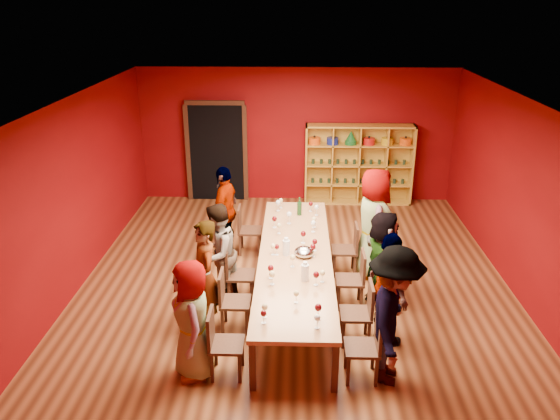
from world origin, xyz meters
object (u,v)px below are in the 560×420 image
at_px(person_left_0, 192,320).
at_px(chair_person_right_1, 362,310).
at_px(person_right_0, 393,316).
at_px(shelving_unit, 358,161).
at_px(spittoon_bowl, 304,252).
at_px(person_left_2, 217,254).
at_px(person_right_1, 388,290).
at_px(person_right_2, 383,260).
at_px(wine_bottle, 299,208).
at_px(chair_person_right_0, 369,344).
at_px(person_right_3, 374,223).
at_px(chair_person_left_0, 220,340).
at_px(person_left_4, 225,210).
at_px(person_left_1, 205,277).
at_px(chair_person_right_3, 349,247).
at_px(chair_person_right_2, 355,277).
at_px(chair_person_left_4, 246,227).
at_px(chair_person_left_2, 236,271).
at_px(tasting_table, 295,258).
at_px(chair_person_left_1, 230,298).

height_order(person_left_0, chair_person_right_1, person_left_0).
bearing_deg(person_right_0, shelving_unit, 10.66).
bearing_deg(spittoon_bowl, shelving_unit, 73.90).
bearing_deg(person_left_2, person_right_1, 87.10).
distance_m(person_right_2, wine_bottle, 2.20).
xyz_separation_m(person_left_0, chair_person_right_0, (2.15, -0.02, -0.28)).
xyz_separation_m(shelving_unit, person_right_3, (-0.10, -3.47, -0.05)).
relative_size(chair_person_left_0, person_left_4, 0.54).
height_order(person_left_4, wine_bottle, person_left_4).
distance_m(person_left_1, person_right_2, 2.64).
bearing_deg(person_left_2, chair_person_right_3, 134.47).
distance_m(person_left_1, person_right_3, 3.07).
bearing_deg(person_left_0, person_right_3, 119.00).
bearing_deg(chair_person_right_2, chair_person_left_4, 135.18).
height_order(chair_person_left_4, chair_person_right_3, same).
relative_size(chair_person_left_0, chair_person_left_2, 1.00).
bearing_deg(wine_bottle, chair_person_right_3, -42.71).
bearing_deg(spittoon_bowl, person_left_4, 130.29).
xyz_separation_m(person_right_0, person_right_1, (0.06, 0.76, -0.08)).
bearing_deg(chair_person_right_0, chair_person_left_0, 179.52).
distance_m(chair_person_left_0, person_right_2, 2.79).
relative_size(chair_person_left_4, chair_person_right_0, 1.00).
height_order(person_left_1, chair_person_left_2, person_left_1).
relative_size(tasting_table, person_left_2, 2.84).
height_order(chair_person_left_2, person_right_0, person_right_0).
height_order(person_right_0, chair_person_right_3, person_right_0).
bearing_deg(spittoon_bowl, chair_person_right_2, -11.18).
bearing_deg(chair_person_left_0, person_left_0, 180.00).
distance_m(shelving_unit, chair_person_left_1, 5.71).
bearing_deg(chair_person_right_2, chair_person_left_1, -159.50).
distance_m(chair_person_left_0, person_left_4, 3.52).
bearing_deg(chair_person_left_2, person_left_1, -112.93).
distance_m(shelving_unit, person_right_1, 5.46).
height_order(tasting_table, shelving_unit, shelving_unit).
relative_size(shelving_unit, chair_person_left_2, 2.70).
relative_size(chair_person_left_4, chair_person_right_2, 1.00).
distance_m(person_left_2, chair_person_right_3, 2.31).
distance_m(tasting_table, chair_person_right_2, 0.95).
distance_m(chair_person_right_0, person_right_2, 1.76).
relative_size(person_left_2, chair_person_right_0, 1.78).
xyz_separation_m(chair_person_right_1, chair_person_right_2, (0.00, 0.93, 0.00)).
bearing_deg(person_left_0, person_left_1, 162.08).
bearing_deg(chair_person_left_1, chair_person_right_3, 43.48).
bearing_deg(person_right_1, person_left_4, 24.24).
bearing_deg(chair_person_left_1, person_left_4, 98.17).
distance_m(person_right_2, person_right_3, 1.06).
relative_size(person_left_4, person_right_3, 0.88).
height_order(tasting_table, chair_person_right_2, chair_person_right_2).
bearing_deg(person_left_0, person_right_2, 105.37).
xyz_separation_m(chair_person_right_0, person_right_1, (0.33, 0.76, 0.31)).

